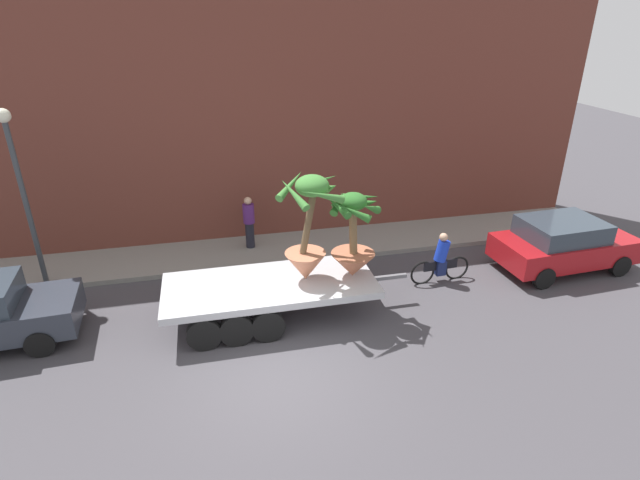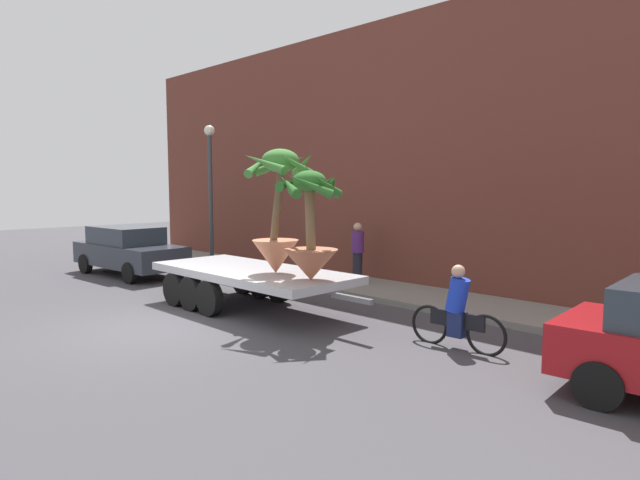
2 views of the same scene
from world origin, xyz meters
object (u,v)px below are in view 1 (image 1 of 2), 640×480
flatbed_trailer (260,292)px  potted_palm_rear (308,234)px  cyclist (441,260)px  potted_palm_middle (353,243)px  pedestrian_near_gate (249,221)px  parked_car (563,243)px  street_lamp (19,177)px

flatbed_trailer → potted_palm_rear: potted_palm_rear is taller
cyclist → flatbed_trailer: bearing=-172.3°
potted_palm_rear → potted_palm_middle: (1.12, -0.09, -0.31)m
pedestrian_near_gate → cyclist: bearing=-32.3°
pedestrian_near_gate → parked_car: bearing=-20.1°
potted_palm_middle → pedestrian_near_gate: bearing=118.7°
cyclist → parked_car: bearing=-1.1°
potted_palm_middle → pedestrian_near_gate: potted_palm_middle is taller
potted_palm_middle → pedestrian_near_gate: (-2.22, 4.04, -0.86)m
cyclist → street_lamp: size_ratio=0.38×
potted_palm_middle → parked_car: size_ratio=0.54×
potted_palm_middle → cyclist: potted_palm_middle is taller
potted_palm_middle → cyclist: bearing=15.9°
flatbed_trailer → cyclist: bearing=7.7°
potted_palm_middle → parked_car: (6.77, 0.74, -1.08)m
potted_palm_middle → street_lamp: street_lamp is taller
parked_car → street_lamp: (-14.86, 2.30, 2.40)m
flatbed_trailer → potted_palm_middle: size_ratio=2.82×
potted_palm_middle → cyclist: 3.25m
cyclist → pedestrian_near_gate: size_ratio=1.08×
potted_palm_rear → pedestrian_near_gate: 4.26m
potted_palm_rear → parked_car: (7.89, 0.65, -1.38)m
potted_palm_rear → street_lamp: size_ratio=0.56×
potted_palm_middle → flatbed_trailer: bearing=177.3°
cyclist → street_lamp: 11.49m
pedestrian_near_gate → flatbed_trailer: bearing=-92.0°
flatbed_trailer → potted_palm_rear: size_ratio=2.32×
cyclist → potted_palm_rear: bearing=-169.7°
pedestrian_near_gate → street_lamp: size_ratio=0.35×
parked_car → street_lamp: size_ratio=0.86×
parked_car → street_lamp: bearing=171.2°
potted_palm_rear → cyclist: (4.01, 0.73, -1.54)m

